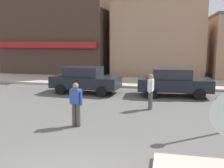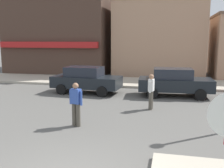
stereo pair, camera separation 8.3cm
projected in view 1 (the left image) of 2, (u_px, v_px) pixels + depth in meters
kerb_far at (137, 82)px, 18.91m from camera, size 80.00×4.00×0.15m
parked_car_nearest at (85, 79)px, 15.45m from camera, size 4.11×2.09×1.56m
parked_car_second at (174, 82)px, 14.58m from camera, size 4.11×2.09×1.56m
pedestrian_crossing_near at (151, 91)px, 11.78m from camera, size 0.27×0.56×1.61m
pedestrian_crossing_far at (76, 103)px, 9.46m from camera, size 0.55×0.31×1.61m
building_corner_shop at (67, 32)px, 26.29m from camera, size 9.53×9.71×7.80m
building_storefront_left_near at (158, 38)px, 23.24m from camera, size 7.75×5.36×6.47m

